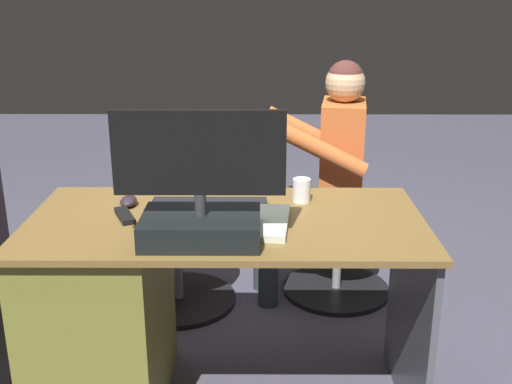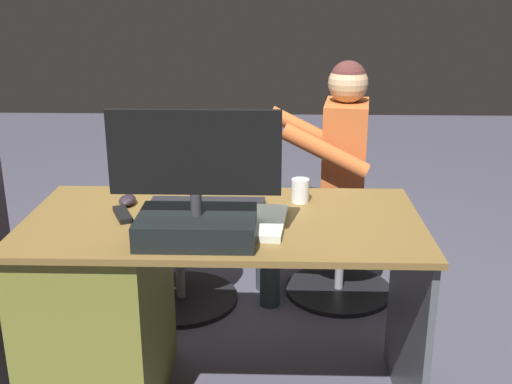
{
  "view_description": "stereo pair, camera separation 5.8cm",
  "coord_description": "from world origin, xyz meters",
  "px_view_note": "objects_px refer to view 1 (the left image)",
  "views": [
    {
      "loc": [
        -0.12,
        2.46,
        1.53
      ],
      "look_at": [
        -0.1,
        0.04,
        0.71
      ],
      "focal_mm": 43.94,
      "sensor_mm": 36.0,
      "label": 1
    },
    {
      "loc": [
        -0.18,
        2.46,
        1.53
      ],
      "look_at": [
        -0.1,
        0.04,
        0.71
      ],
      "focal_mm": 43.94,
      "sensor_mm": 36.0,
      "label": 2
    }
  ],
  "objects_px": {
    "cup": "(302,190)",
    "visitor_chair": "(338,245)",
    "computer_mouse": "(129,201)",
    "office_chair_teddy": "(177,254)",
    "desk": "(127,308)",
    "tv_remote": "(125,216)",
    "person": "(324,162)",
    "monitor": "(200,203)",
    "keyboard": "(209,205)",
    "teddy_bear": "(175,183)"
  },
  "relations": [
    {
      "from": "person",
      "to": "computer_mouse",
      "type": "bearing_deg",
      "value": 43.28
    },
    {
      "from": "cup",
      "to": "visitor_chair",
      "type": "height_order",
      "value": "cup"
    },
    {
      "from": "tv_remote",
      "to": "office_chair_teddy",
      "type": "relative_size",
      "value": 0.26
    },
    {
      "from": "keyboard",
      "to": "visitor_chair",
      "type": "bearing_deg",
      "value": -126.66
    },
    {
      "from": "computer_mouse",
      "to": "office_chair_teddy",
      "type": "bearing_deg",
      "value": -96.99
    },
    {
      "from": "visitor_chair",
      "to": "monitor",
      "type": "bearing_deg",
      "value": 61.42
    },
    {
      "from": "office_chair_teddy",
      "to": "visitor_chair",
      "type": "relative_size",
      "value": 1.04
    },
    {
      "from": "computer_mouse",
      "to": "visitor_chair",
      "type": "xyz_separation_m",
      "value": [
        -0.88,
        -0.76,
        -0.5
      ]
    },
    {
      "from": "computer_mouse",
      "to": "person",
      "type": "distance_m",
      "value": 1.09
    },
    {
      "from": "computer_mouse",
      "to": "office_chair_teddy",
      "type": "xyz_separation_m",
      "value": [
        -0.08,
        -0.64,
        -0.5
      ]
    },
    {
      "from": "keyboard",
      "to": "visitor_chair",
      "type": "xyz_separation_m",
      "value": [
        -0.58,
        -0.78,
        -0.5
      ]
    },
    {
      "from": "keyboard",
      "to": "person",
      "type": "bearing_deg",
      "value": -122.85
    },
    {
      "from": "monitor",
      "to": "keyboard",
      "type": "xyz_separation_m",
      "value": [
        -0.0,
        -0.29,
        -0.11
      ]
    },
    {
      "from": "keyboard",
      "to": "cup",
      "type": "bearing_deg",
      "value": -167.72
    },
    {
      "from": "teddy_bear",
      "to": "person",
      "type": "bearing_deg",
      "value": -172.64
    },
    {
      "from": "tv_remote",
      "to": "person",
      "type": "distance_m",
      "value": 1.17
    },
    {
      "from": "cup",
      "to": "keyboard",
      "type": "bearing_deg",
      "value": 12.28
    },
    {
      "from": "desk",
      "to": "cup",
      "type": "xyz_separation_m",
      "value": [
        -0.64,
        -0.18,
        0.39
      ]
    },
    {
      "from": "tv_remote",
      "to": "computer_mouse",
      "type": "bearing_deg",
      "value": -108.84
    },
    {
      "from": "person",
      "to": "visitor_chair",
      "type": "bearing_deg",
      "value": -171.75
    },
    {
      "from": "desk",
      "to": "monitor",
      "type": "distance_m",
      "value": 0.59
    },
    {
      "from": "monitor",
      "to": "cup",
      "type": "height_order",
      "value": "monitor"
    },
    {
      "from": "cup",
      "to": "desk",
      "type": "bearing_deg",
      "value": 15.85
    },
    {
      "from": "keyboard",
      "to": "cup",
      "type": "distance_m",
      "value": 0.35
    },
    {
      "from": "office_chair_teddy",
      "to": "visitor_chair",
      "type": "bearing_deg",
      "value": -171.75
    },
    {
      "from": "monitor",
      "to": "tv_remote",
      "type": "height_order",
      "value": "monitor"
    },
    {
      "from": "office_chair_teddy",
      "to": "person",
      "type": "xyz_separation_m",
      "value": [
        -0.71,
        -0.1,
        0.44
      ]
    },
    {
      "from": "desk",
      "to": "keyboard",
      "type": "height_order",
      "value": "keyboard"
    },
    {
      "from": "desk",
      "to": "cup",
      "type": "distance_m",
      "value": 0.77
    },
    {
      "from": "cup",
      "to": "teddy_bear",
      "type": "distance_m",
      "value": 0.84
    },
    {
      "from": "monitor",
      "to": "office_chair_teddy",
      "type": "xyz_separation_m",
      "value": [
        0.22,
        -0.96,
        -0.61
      ]
    },
    {
      "from": "computer_mouse",
      "to": "office_chair_teddy",
      "type": "height_order",
      "value": "computer_mouse"
    },
    {
      "from": "office_chair_teddy",
      "to": "visitor_chair",
      "type": "height_order",
      "value": "same"
    },
    {
      "from": "cup",
      "to": "visitor_chair",
      "type": "bearing_deg",
      "value": -108.82
    },
    {
      "from": "computer_mouse",
      "to": "teddy_bear",
      "type": "bearing_deg",
      "value": -96.87
    },
    {
      "from": "desk",
      "to": "person",
      "type": "bearing_deg",
      "value": -132.23
    },
    {
      "from": "teddy_bear",
      "to": "visitor_chair",
      "type": "bearing_deg",
      "value": -172.54
    },
    {
      "from": "tv_remote",
      "to": "cup",
      "type": "bearing_deg",
      "value": 171.93
    },
    {
      "from": "desk",
      "to": "visitor_chair",
      "type": "xyz_separation_m",
      "value": [
        -0.88,
        -0.89,
        -0.14
      ]
    },
    {
      "from": "computer_mouse",
      "to": "tv_remote",
      "type": "height_order",
      "value": "computer_mouse"
    },
    {
      "from": "tv_remote",
      "to": "teddy_bear",
      "type": "relative_size",
      "value": 0.46
    },
    {
      "from": "tv_remote",
      "to": "person",
      "type": "height_order",
      "value": "person"
    },
    {
      "from": "keyboard",
      "to": "cup",
      "type": "xyz_separation_m",
      "value": [
        -0.34,
        -0.07,
        0.03
      ]
    },
    {
      "from": "visitor_chair",
      "to": "tv_remote",
      "type": "bearing_deg",
      "value": 45.54
    },
    {
      "from": "monitor",
      "to": "visitor_chair",
      "type": "xyz_separation_m",
      "value": [
        -0.58,
        -1.07,
        -0.61
      ]
    },
    {
      "from": "visitor_chair",
      "to": "person",
      "type": "xyz_separation_m",
      "value": [
        0.09,
        0.01,
        0.44
      ]
    },
    {
      "from": "computer_mouse",
      "to": "visitor_chair",
      "type": "height_order",
      "value": "computer_mouse"
    },
    {
      "from": "monitor",
      "to": "visitor_chair",
      "type": "height_order",
      "value": "monitor"
    },
    {
      "from": "keyboard",
      "to": "cup",
      "type": "height_order",
      "value": "cup"
    },
    {
      "from": "monitor",
      "to": "computer_mouse",
      "type": "bearing_deg",
      "value": -46.61
    }
  ]
}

